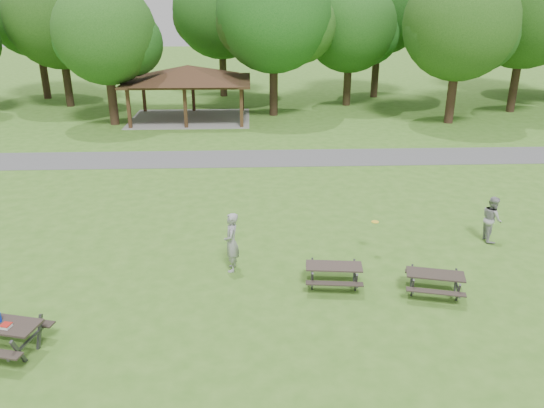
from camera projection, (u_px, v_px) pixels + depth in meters
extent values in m
plane|color=#3E6F1F|center=(244.00, 295.00, 15.79)|extent=(160.00, 160.00, 0.00)
cube|color=#4E4E51|center=(246.00, 158.00, 28.78)|extent=(120.00, 3.20, 0.02)
cube|color=#392314|center=(129.00, 109.00, 34.78)|extent=(0.22, 0.22, 2.60)
cube|color=#382014|center=(144.00, 94.00, 39.79)|extent=(0.22, 0.22, 2.60)
cube|color=#332112|center=(185.00, 108.00, 34.92)|extent=(0.22, 0.22, 2.60)
cube|color=#331D12|center=(193.00, 94.00, 39.94)|extent=(0.22, 0.22, 2.60)
cube|color=#3C2716|center=(241.00, 108.00, 35.07)|extent=(0.22, 0.22, 2.60)
cube|color=#321D12|center=(242.00, 94.00, 40.08)|extent=(0.22, 0.22, 2.60)
cube|color=#312113|center=(188.00, 81.00, 36.92)|extent=(8.60, 6.60, 0.16)
pyramid|color=#342014|center=(188.00, 72.00, 36.71)|extent=(7.01, 7.01, 1.00)
cube|color=gray|center=(191.00, 119.00, 37.91)|extent=(8.40, 6.40, 0.03)
cylinder|color=black|center=(67.00, 82.00, 41.45)|extent=(0.60, 0.60, 3.85)
sphere|color=#1D4413|center=(58.00, 16.00, 39.66)|extent=(7.80, 7.80, 7.80)
sphere|color=#184313|center=(84.00, 27.00, 40.29)|extent=(5.07, 5.07, 5.07)
sphere|color=#194814|center=(37.00, 24.00, 39.63)|extent=(4.68, 4.68, 4.68)
cylinder|color=#301F15|center=(112.00, 99.00, 35.68)|extent=(0.60, 0.60, 3.50)
sphere|color=#1C4A15|center=(105.00, 33.00, 34.11)|extent=(6.60, 6.60, 6.60)
sphere|color=#154513|center=(130.00, 43.00, 34.69)|extent=(4.29, 4.29, 4.29)
sphere|color=#164D16|center=(84.00, 41.00, 34.06)|extent=(3.96, 3.96, 3.96)
cylinder|color=black|center=(274.00, 88.00, 38.33)|extent=(0.60, 0.60, 4.02)
sphere|color=#174F16|center=(274.00, 14.00, 36.47)|extent=(8.00, 8.00, 8.00)
sphere|color=#204F16|center=(299.00, 26.00, 37.12)|extent=(5.20, 5.20, 5.20)
sphere|color=#1B3F12|center=(251.00, 23.00, 36.45)|extent=(4.80, 4.80, 4.80)
cylinder|color=black|center=(347.00, 83.00, 41.92)|extent=(0.60, 0.60, 3.43)
sphere|color=#184814|center=(350.00, 26.00, 40.31)|extent=(7.00, 7.00, 7.00)
sphere|color=#154C16|center=(369.00, 35.00, 40.91)|extent=(4.55, 4.55, 4.55)
sphere|color=#1C4012|center=(332.00, 33.00, 40.27)|extent=(4.20, 4.20, 4.20)
cylinder|color=#321F16|center=(451.00, 95.00, 36.06)|extent=(0.60, 0.60, 3.78)
sphere|color=#1E4814|center=(460.00, 23.00, 34.33)|extent=(7.40, 7.40, 7.40)
sphere|color=#164212|center=(482.00, 35.00, 34.95)|extent=(4.81, 4.81, 4.81)
sphere|color=#1A4313|center=(438.00, 32.00, 34.29)|extent=(4.44, 4.44, 4.44)
cylinder|color=black|center=(514.00, 84.00, 39.46)|extent=(0.60, 0.60, 4.20)
sphere|color=#1B4513|center=(527.00, 10.00, 37.55)|extent=(8.20, 8.20, 8.20)
sphere|color=#174012|center=(504.00, 19.00, 37.52)|extent=(4.92, 4.92, 4.92)
cylinder|color=black|center=(44.00, 72.00, 44.49)|extent=(0.60, 0.60, 4.38)
sphere|color=#1B4C15|center=(34.00, 6.00, 42.57)|extent=(8.00, 8.00, 8.00)
sphere|color=#194915|center=(59.00, 17.00, 43.21)|extent=(5.20, 5.20, 5.20)
sphere|color=#184313|center=(14.00, 14.00, 42.54)|extent=(4.80, 4.80, 4.80)
cylinder|color=#2F2015|center=(223.00, 72.00, 45.58)|extent=(0.60, 0.60, 4.13)
sphere|color=#1B4F16|center=(221.00, 9.00, 43.70)|extent=(8.00, 8.00, 8.00)
sphere|color=#1A4714|center=(243.00, 19.00, 44.35)|extent=(5.20, 5.20, 5.20)
sphere|color=#1E4914|center=(202.00, 17.00, 43.68)|extent=(4.80, 4.80, 4.80)
cylinder|color=black|center=(375.00, 70.00, 45.08)|extent=(0.60, 0.60, 4.55)
sphere|color=#133F12|center=(380.00, 2.00, 43.07)|extent=(8.40, 8.40, 8.40)
sphere|color=#124112|center=(401.00, 13.00, 43.73)|extent=(5.46, 5.46, 5.46)
sphere|color=#1C4914|center=(360.00, 10.00, 43.05)|extent=(5.04, 5.04, 5.04)
cylinder|color=black|center=(517.00, 69.00, 47.03)|extent=(0.60, 0.60, 4.27)
sphere|color=#1E4F16|center=(527.00, 7.00, 45.13)|extent=(8.00, 8.00, 8.00)
sphere|color=#144012|center=(544.00, 17.00, 45.77)|extent=(5.20, 5.20, 5.20)
sphere|color=#124013|center=(508.00, 15.00, 45.10)|extent=(4.80, 4.80, 4.80)
cube|color=black|center=(18.00, 320.00, 13.72)|extent=(1.98, 0.76, 0.04)
cube|color=#414144|center=(19.00, 352.00, 12.63)|extent=(0.16, 0.42, 0.86)
cube|color=#444446|center=(40.00, 332.00, 13.38)|extent=(0.16, 0.42, 0.86)
cube|color=#3B3B3E|center=(29.00, 340.00, 13.00)|extent=(0.46, 1.57, 0.05)
cube|color=white|center=(6.00, 326.00, 12.80)|extent=(0.26, 0.26, 0.08)
cube|color=red|center=(6.00, 325.00, 12.79)|extent=(0.28, 0.28, 0.02)
cube|color=#322824|center=(334.00, 266.00, 16.00)|extent=(1.75, 0.84, 0.05)
cube|color=black|center=(334.00, 284.00, 15.58)|extent=(1.71, 0.42, 0.04)
cube|color=#312924|center=(333.00, 265.00, 16.62)|extent=(1.71, 0.42, 0.04)
cube|color=#3B3B3D|center=(312.00, 281.00, 15.83)|extent=(0.09, 0.36, 0.73)
cube|color=#3C3C3E|center=(312.00, 270.00, 16.49)|extent=(0.09, 0.36, 0.73)
cube|color=#3C3C3E|center=(312.00, 275.00, 16.15)|extent=(0.20, 1.37, 0.05)
cube|color=#3D3D3F|center=(356.00, 283.00, 15.76)|extent=(0.09, 0.36, 0.73)
cube|color=#424245|center=(354.00, 271.00, 16.42)|extent=(0.09, 0.36, 0.73)
cube|color=#39393B|center=(355.00, 276.00, 16.08)|extent=(0.20, 1.37, 0.05)
cube|color=#2C241F|center=(435.00, 274.00, 15.56)|extent=(1.77, 1.04, 0.05)
cube|color=#2C2420|center=(436.00, 292.00, 15.16)|extent=(1.67, 0.64, 0.04)
cube|color=#29231E|center=(433.00, 274.00, 16.16)|extent=(1.67, 0.64, 0.04)
cube|color=#3D3D3F|center=(412.00, 288.00, 15.49)|extent=(0.14, 0.35, 0.72)
cube|color=#424144|center=(412.00, 276.00, 16.12)|extent=(0.14, 0.35, 0.72)
cube|color=#424245|center=(412.00, 281.00, 15.79)|extent=(0.38, 1.33, 0.05)
cube|color=#454548|center=(458.00, 293.00, 15.24)|extent=(0.14, 0.35, 0.72)
cube|color=#3C3C3E|center=(455.00, 281.00, 15.88)|extent=(0.14, 0.35, 0.72)
cube|color=#444446|center=(457.00, 286.00, 15.55)|extent=(0.38, 1.33, 0.05)
cylinder|color=yellow|center=(375.00, 222.00, 17.85)|extent=(0.31, 0.31, 0.02)
imported|color=#939395|center=(232.00, 242.00, 16.85)|extent=(0.49, 0.73, 1.97)
imported|color=#99999C|center=(492.00, 219.00, 18.98)|extent=(0.66, 0.83, 1.68)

